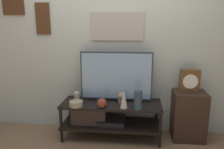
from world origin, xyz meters
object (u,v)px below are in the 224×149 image
at_px(vase_round_glass, 102,103).
at_px(vase_tall_ceramic, 138,100).
at_px(vase_slim_bronze, 124,99).
at_px(decorative_bust, 121,97).
at_px(vase_wide_bowl, 76,104).
at_px(television, 116,76).
at_px(candle_jar, 77,97).
at_px(mantel_clock, 189,81).

height_order(vase_round_glass, vase_tall_ceramic, vase_tall_ceramic).
xyz_separation_m(vase_round_glass, vase_slim_bronze, (0.28, 0.01, 0.06)).
bearing_deg(vase_tall_ceramic, vase_round_glass, 179.42).
bearing_deg(decorative_bust, vase_wide_bowl, -162.08).
height_order(vase_wide_bowl, vase_slim_bronze, vase_slim_bronze).
relative_size(television, decorative_bust, 6.79).
height_order(vase_slim_bronze, candle_jar, vase_slim_bronze).
bearing_deg(mantel_clock, vase_slim_bronze, -162.28).
relative_size(vase_round_glass, candle_jar, 0.95).
height_order(vase_tall_ceramic, vase_slim_bronze, vase_slim_bronze).
height_order(television, vase_slim_bronze, television).
relative_size(vase_tall_ceramic, mantel_clock, 0.81).
bearing_deg(decorative_bust, vase_round_glass, -139.25).
relative_size(vase_slim_bronze, decorative_bust, 1.68).
bearing_deg(vase_round_glass, vase_slim_bronze, 2.81).
xyz_separation_m(vase_tall_ceramic, decorative_bust, (-0.22, 0.20, -0.04)).
xyz_separation_m(vase_slim_bronze, decorative_bust, (-0.04, 0.19, -0.04)).
distance_m(candle_jar, mantel_clock, 1.51).
height_order(vase_wide_bowl, vase_tall_ceramic, vase_tall_ceramic).
height_order(vase_wide_bowl, decorative_bust, decorative_bust).
distance_m(vase_round_glass, candle_jar, 0.42).
height_order(vase_wide_bowl, mantel_clock, mantel_clock).
distance_m(vase_wide_bowl, vase_slim_bronze, 0.62).
bearing_deg(vase_slim_bronze, vase_tall_ceramic, -5.86).
height_order(television, vase_wide_bowl, television).
xyz_separation_m(vase_tall_ceramic, candle_jar, (-0.83, 0.20, -0.05)).
bearing_deg(decorative_bust, vase_tall_ceramic, -43.04).
height_order(vase_slim_bronze, mantel_clock, mantel_clock).
xyz_separation_m(vase_round_glass, vase_tall_ceramic, (0.45, -0.00, 0.06)).
relative_size(vase_round_glass, vase_slim_bronze, 0.51).
height_order(television, vase_tall_ceramic, television).
bearing_deg(decorative_bust, television, 132.04).
height_order(television, candle_jar, television).
bearing_deg(candle_jar, vase_tall_ceramic, -13.72).
relative_size(vase_wide_bowl, vase_slim_bronze, 0.73).
xyz_separation_m(vase_tall_ceramic, mantel_clock, (0.66, 0.29, 0.19)).
xyz_separation_m(vase_wide_bowl, mantel_clock, (1.45, 0.27, 0.28)).
bearing_deg(vase_tall_ceramic, vase_slim_bronze, 174.14).
distance_m(television, mantel_clock, 0.96).
bearing_deg(vase_wide_bowl, vase_round_glass, -2.76).
distance_m(decorative_bust, mantel_clock, 0.92).
xyz_separation_m(television, candle_jar, (-0.53, -0.09, -0.28)).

